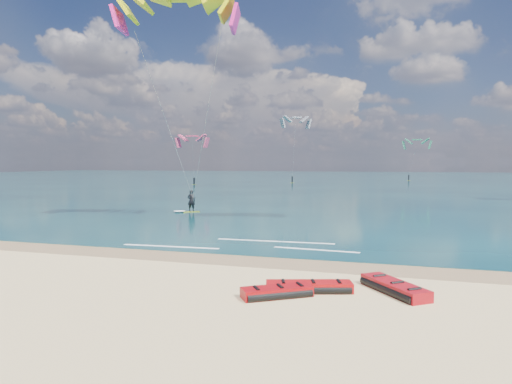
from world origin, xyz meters
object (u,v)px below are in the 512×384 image
Objects in this scene: packed_kite_mid at (394,293)px; packed_kite_left at (309,291)px; packed_kite_right at (277,297)px; kitesurfer_main at (185,105)px.

packed_kite_left is at bearing -113.43° from packed_kite_mid.
packed_kite_mid is 4.11m from packed_kite_right.
packed_kite_right is at bearing -103.76° from packed_kite_mid.
kitesurfer_main is at bearing -173.84° from packed_kite_mid.
packed_kite_right is at bearing -151.40° from packed_kite_left.
packed_kite_right is at bearing -93.50° from kitesurfer_main.
kitesurfer_main is (-11.97, 18.34, 8.99)m from packed_kite_right.
packed_kite_left is at bearing 11.77° from packed_kite_right.
kitesurfer_main is (-15.74, 16.71, 8.99)m from packed_kite_mid.
packed_kite_mid is 24.65m from kitesurfer_main.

